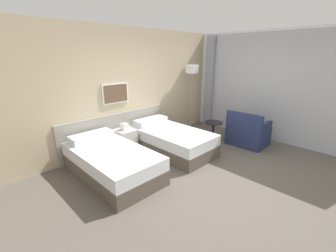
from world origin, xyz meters
The scene contains 9 objects.
ground_plane centered at (0.00, 0.00, 0.00)m, with size 16.00×16.00×0.00m, color #5B544C.
wall_headboard centered at (-0.03, 2.15, 1.30)m, with size 10.00×0.10×2.70m.
wall_window centered at (2.60, -0.08, 1.34)m, with size 0.21×4.62×2.70m.
bed_near_door centered at (-1.31, 1.15, 0.26)m, with size 1.04×1.91×0.63m.
bed_near_window centered at (0.23, 1.15, 0.26)m, with size 1.04×1.91×0.63m.
nightstand centered at (-0.54, 1.83, 0.28)m, with size 0.39×0.43×0.68m.
floor_lamp centered at (1.73, 1.82, 1.58)m, with size 0.25×0.25×1.85m.
side_table centered at (1.34, 0.77, 0.37)m, with size 0.45×0.45×0.53m.
armchair centered at (1.83, 0.11, 0.28)m, with size 0.75×0.88×0.84m.
Camera 1 is at (-3.17, -2.18, 2.13)m, focal length 24.00 mm.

